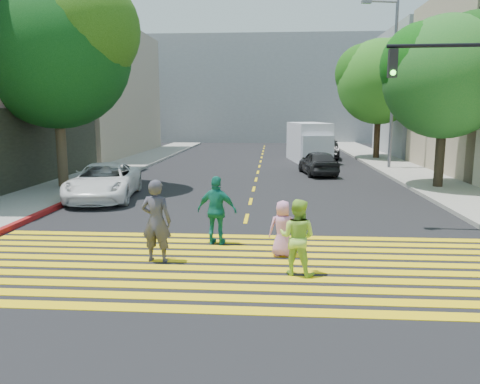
# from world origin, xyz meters

# --- Properties ---
(ground) EXTENTS (120.00, 120.00, 0.00)m
(ground) POSITION_xyz_m (0.00, 0.00, 0.00)
(ground) COLOR black
(sidewalk_left) EXTENTS (3.00, 40.00, 0.15)m
(sidewalk_left) POSITION_xyz_m (-8.50, 22.00, 0.07)
(sidewalk_left) COLOR gray
(sidewalk_left) RESTS_ON ground
(sidewalk_right) EXTENTS (3.00, 60.00, 0.15)m
(sidewalk_right) POSITION_xyz_m (8.50, 15.00, 0.07)
(sidewalk_right) COLOR gray
(sidewalk_right) RESTS_ON ground
(curb_red) EXTENTS (0.20, 8.00, 0.16)m
(curb_red) POSITION_xyz_m (-6.90, 6.00, 0.08)
(curb_red) COLOR maroon
(curb_red) RESTS_ON ground
(crosswalk) EXTENTS (13.40, 5.30, 0.01)m
(crosswalk) POSITION_xyz_m (0.00, 1.28, 0.01)
(crosswalk) COLOR yellow
(crosswalk) RESTS_ON ground
(lane_line) EXTENTS (0.12, 34.40, 0.01)m
(lane_line) POSITION_xyz_m (0.00, 22.50, 0.01)
(lane_line) COLOR yellow
(lane_line) RESTS_ON ground
(building_left_tan) EXTENTS (12.00, 16.00, 10.00)m
(building_left_tan) POSITION_xyz_m (-16.00, 28.00, 5.00)
(building_left_tan) COLOR tan
(building_left_tan) RESTS_ON ground
(building_right_grey) EXTENTS (10.00, 10.00, 10.00)m
(building_right_grey) POSITION_xyz_m (15.00, 30.00, 5.00)
(building_right_grey) COLOR gray
(building_right_grey) RESTS_ON ground
(backdrop_block) EXTENTS (30.00, 8.00, 12.00)m
(backdrop_block) POSITION_xyz_m (0.00, 48.00, 6.00)
(backdrop_block) COLOR gray
(backdrop_block) RESTS_ON ground
(tree_left) EXTENTS (8.51, 8.22, 9.32)m
(tree_left) POSITION_xyz_m (-8.49, 11.38, 6.28)
(tree_left) COLOR #4A3A24
(tree_left) RESTS_ON ground
(tree_right_near) EXTENTS (6.68, 6.39, 7.70)m
(tree_right_near) POSITION_xyz_m (8.35, 12.45, 5.21)
(tree_right_near) COLOR black
(tree_right_near) RESTS_ON ground
(tree_right_far) EXTENTS (7.95, 7.67, 8.74)m
(tree_right_far) POSITION_xyz_m (8.51, 25.95, 5.90)
(tree_right_far) COLOR black
(tree_right_far) RESTS_ON ground
(pedestrian_man) EXTENTS (0.76, 0.55, 1.94)m
(pedestrian_man) POSITION_xyz_m (-1.83, 1.43, 0.97)
(pedestrian_man) COLOR #3D3B47
(pedestrian_man) RESTS_ON ground
(pedestrian_woman) EXTENTS (0.97, 0.86, 1.65)m
(pedestrian_woman) POSITION_xyz_m (1.38, 0.77, 0.82)
(pedestrian_woman) COLOR #A8DE47
(pedestrian_woman) RESTS_ON ground
(pedestrian_child) EXTENTS (0.69, 0.46, 1.36)m
(pedestrian_child) POSITION_xyz_m (1.10, 2.05, 0.68)
(pedestrian_child) COLOR pink
(pedestrian_child) RESTS_ON ground
(pedestrian_extra) EXTENTS (1.13, 0.64, 1.81)m
(pedestrian_extra) POSITION_xyz_m (-0.60, 2.97, 0.91)
(pedestrian_extra) COLOR #147361
(pedestrian_extra) RESTS_ON ground
(white_sedan) EXTENTS (3.04, 5.39, 1.42)m
(white_sedan) POSITION_xyz_m (-5.87, 9.11, 0.71)
(white_sedan) COLOR white
(white_sedan) RESTS_ON ground
(dark_car_near) EXTENTS (2.16, 4.21, 1.37)m
(dark_car_near) POSITION_xyz_m (3.37, 17.13, 0.68)
(dark_car_near) COLOR black
(dark_car_near) RESTS_ON ground
(silver_car) EXTENTS (2.77, 5.10, 1.40)m
(silver_car) POSITION_xyz_m (3.53, 30.80, 0.70)
(silver_car) COLOR #9AA2AC
(silver_car) RESTS_ON ground
(dark_car_parked) EXTENTS (1.61, 4.27, 1.39)m
(dark_car_parked) POSITION_xyz_m (4.90, 26.37, 0.70)
(dark_car_parked) COLOR black
(dark_car_parked) RESTS_ON ground
(white_van) EXTENTS (2.92, 5.98, 2.71)m
(white_van) POSITION_xyz_m (3.40, 24.11, 1.29)
(white_van) COLOR white
(white_van) RESTS_ON ground
(street_lamp) EXTENTS (2.22, 0.64, 9.87)m
(street_lamp) POSITION_xyz_m (7.67, 19.72, 5.67)
(street_lamp) COLOR slate
(street_lamp) RESTS_ON ground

